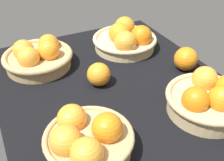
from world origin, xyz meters
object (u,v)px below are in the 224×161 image
object	(u,v)px
basket_near_right	(126,39)
loose_orange_back_gap	(186,59)
basket_far_left	(87,140)
loose_orange_front_gap	(99,74)
basket_near_left	(209,99)
basket_far_right	(38,56)

from	to	relation	value
basket_near_right	loose_orange_back_gap	xyz separation A→B (cm)	(-22.69, -11.36, -0.11)
basket_far_left	loose_orange_front_gap	xyz separation A→B (cm)	(24.99, -14.13, -0.67)
basket_far_left	basket_near_left	world-z (taller)	basket_far_left
loose_orange_back_gap	loose_orange_front_gap	bearing A→B (deg)	81.15
basket_far_right	loose_orange_front_gap	size ratio (longest dim) A/B	3.22
basket_near_left	basket_near_right	xyz separation A→B (cm)	(43.61, 2.57, -0.25)
basket_far_right	basket_near_right	world-z (taller)	basket_near_right
basket_far_right	basket_far_left	bearing A→B (deg)	-179.28
loose_orange_front_gap	loose_orange_back_gap	xyz separation A→B (cm)	(-4.82, -30.95, 0.31)
basket_near_left	basket_near_right	size ratio (longest dim) A/B	0.93
loose_orange_front_gap	basket_far_left	bearing A→B (deg)	150.51
basket_near_left	loose_orange_front_gap	size ratio (longest dim) A/B	3.08
basket_far_right	loose_orange_back_gap	bearing A→B (deg)	-118.17
basket_near_left	loose_orange_front_gap	bearing A→B (deg)	40.72
loose_orange_front_gap	basket_far_right	bearing A→B (deg)	36.82
basket_far_left	loose_orange_back_gap	xyz separation A→B (cm)	(20.17, -45.08, -0.36)
basket_near_left	loose_orange_front_gap	distance (cm)	33.96
basket_far_left	loose_orange_front_gap	world-z (taller)	basket_far_left
basket_near_left	basket_near_right	distance (cm)	43.68
loose_orange_front_gap	basket_near_left	bearing A→B (deg)	-139.28
basket_far_right	basket_near_left	bearing A→B (deg)	-140.92
basket_far_left	loose_orange_front_gap	bearing A→B (deg)	-29.49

